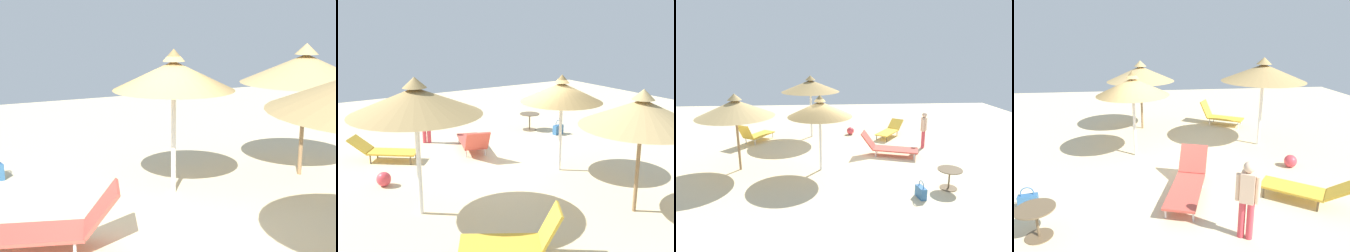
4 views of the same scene
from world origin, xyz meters
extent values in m
cube|color=beige|center=(0.00, 0.00, -0.05)|extent=(24.00, 24.00, 0.10)
cylinder|color=white|center=(-0.77, 0.81, 1.11)|extent=(0.08, 0.08, 2.22)
cone|color=#997A47|center=(-0.77, 0.81, 2.17)|extent=(2.17, 2.17, 0.51)
cone|color=#997A47|center=(-0.77, 0.81, 2.52)|extent=(0.39, 0.39, 0.22)
cylinder|color=olive|center=(-0.57, 3.62, 1.13)|extent=(0.08, 0.08, 2.25)
cone|color=tan|center=(-0.57, 3.62, 2.19)|extent=(2.58, 2.58, 0.57)
cone|color=tan|center=(-0.57, 3.62, 2.57)|extent=(0.46, 0.46, 0.22)
cylinder|color=white|center=(3.39, 1.28, 1.24)|extent=(0.10, 0.10, 2.48)
cone|color=tan|center=(3.39, 1.28, 2.46)|extent=(2.71, 2.71, 0.55)
cone|color=tan|center=(3.39, 1.28, 2.83)|extent=(0.49, 0.49, 0.22)
cube|color=#CC4C3F|center=(0.42, -2.12, 0.27)|extent=(1.19, 1.87, 0.05)
cylinder|color=silver|center=(0.47, -2.90, 0.12)|extent=(0.04, 0.04, 0.25)
cylinder|color=silver|center=(-0.08, -2.73, 0.12)|extent=(0.04, 0.04, 0.25)
cylinder|color=silver|center=(0.92, -1.51, 0.12)|extent=(0.04, 0.04, 0.25)
cylinder|color=silver|center=(0.36, -1.33, 0.12)|extent=(0.04, 0.04, 0.25)
cube|color=#CC4C3F|center=(0.75, -1.07, 0.59)|extent=(0.81, 0.68, 0.62)
cube|color=gold|center=(2.87, -2.31, 0.28)|extent=(1.49, 1.33, 0.05)
cylinder|color=brown|center=(2.24, -2.16, 0.13)|extent=(0.04, 0.04, 0.25)
cylinder|color=brown|center=(2.55, -1.75, 0.13)|extent=(0.04, 0.04, 0.25)
cylinder|color=brown|center=(3.18, -2.87, 0.13)|extent=(0.04, 0.04, 0.25)
cylinder|color=brown|center=(3.49, -2.46, 0.13)|extent=(0.04, 0.04, 0.25)
cube|color=gold|center=(3.64, -2.89, 0.49)|extent=(0.82, 0.83, 0.42)
cube|color=gold|center=(2.85, 3.66, 0.29)|extent=(1.54, 1.27, 0.05)
cylinder|color=silver|center=(3.50, 3.59, 0.13)|extent=(0.04, 0.04, 0.26)
cylinder|color=silver|center=(3.23, 3.13, 0.13)|extent=(0.04, 0.04, 0.26)
cylinder|color=silver|center=(2.47, 4.19, 0.13)|extent=(0.04, 0.04, 0.26)
cylinder|color=silver|center=(2.20, 3.73, 0.13)|extent=(0.04, 0.04, 0.26)
cube|color=gold|center=(2.11, 4.10, 0.63)|extent=(0.62, 0.72, 0.65)
cylinder|color=#D83F4C|center=(1.28, -3.50, 0.38)|extent=(0.13, 0.13, 0.76)
cylinder|color=#D83F4C|center=(1.42, -3.57, 0.38)|extent=(0.13, 0.13, 0.76)
cube|color=beige|center=(1.35, -3.53, 1.05)|extent=(0.33, 0.31, 0.57)
sphere|color=beige|center=(1.35, -3.53, 1.44)|extent=(0.21, 0.21, 0.21)
cylinder|color=beige|center=(1.20, -3.45, 1.02)|extent=(0.09, 0.09, 0.53)
cylinder|color=beige|center=(1.51, -3.62, 1.02)|extent=(0.09, 0.09, 0.53)
cube|color=#336699|center=(-3.01, -2.02, 0.17)|extent=(0.43, 0.24, 0.33)
torus|color=#336699|center=(-3.01, -2.02, 0.38)|extent=(0.28, 0.07, 0.28)
cylinder|color=brown|center=(-2.49, -3.05, 0.60)|extent=(0.72, 0.72, 0.02)
cylinder|color=brown|center=(-2.49, -3.05, 0.30)|extent=(0.05, 0.05, 0.59)
cylinder|color=brown|center=(-2.49, -3.05, 0.01)|extent=(0.51, 0.51, 0.02)
sphere|color=#D83F4C|center=(3.64, -0.62, 0.18)|extent=(0.36, 0.36, 0.36)
camera|label=1|loc=(6.62, -2.94, 3.10)|focal=50.62mm
camera|label=2|loc=(6.18, 9.17, 4.10)|focal=44.56mm
camera|label=3|loc=(-10.42, 0.67, 4.04)|focal=31.46mm
camera|label=4|loc=(-0.41, -8.27, 3.69)|focal=32.85mm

